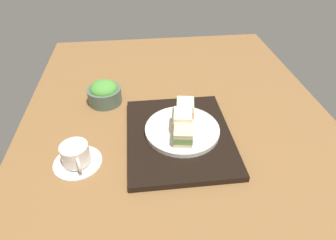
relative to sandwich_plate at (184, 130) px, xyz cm
name	(u,v)px	position (x,y,z in cm)	size (l,w,h in cm)	color
ground_plane	(180,131)	(4.44, 0.46, -4.08)	(140.00, 100.00, 3.00)	brown
serving_tray	(179,136)	(-0.82, 1.42, -1.64)	(36.54, 30.09, 1.89)	black
sandwich_plate	(184,130)	(0.00, 0.00, 0.00)	(21.85, 21.85, 1.39)	silver
sandwich_near	(183,135)	(-5.40, 1.15, 2.92)	(7.10, 6.24, 4.45)	beige
sandwich_middle	(184,120)	(0.00, 0.00, 3.48)	(7.42, 6.52, 5.56)	beige
sandwich_far	(185,109)	(5.40, -1.15, 3.42)	(7.25, 6.20, 5.45)	beige
salad_bowl	(104,93)	(20.90, 24.10, 1.18)	(11.38, 11.38, 7.99)	#4C6051
coffee_cup	(76,156)	(-7.54, 29.94, 0.11)	(12.94, 12.94, 6.21)	silver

